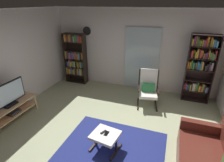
# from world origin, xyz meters

# --- Properties ---
(ground_plane) EXTENTS (7.02, 7.02, 0.00)m
(ground_plane) POSITION_xyz_m (0.00, 0.00, 0.00)
(ground_plane) COLOR #A4AA84
(wall_back) EXTENTS (5.60, 0.06, 2.60)m
(wall_back) POSITION_xyz_m (0.00, 2.90, 1.30)
(wall_back) COLOR silver
(wall_back) RESTS_ON ground
(glass_door_panel) EXTENTS (1.10, 0.01, 2.00)m
(glass_door_panel) POSITION_xyz_m (0.31, 2.83, 1.05)
(glass_door_panel) COLOR silver
(area_rug) EXTENTS (2.07, 2.01, 0.01)m
(area_rug) POSITION_xyz_m (0.35, -0.28, 0.00)
(area_rug) COLOR navy
(area_rug) RESTS_ON ground
(tv_stand) EXTENTS (0.42, 1.34, 0.46)m
(tv_stand) POSITION_xyz_m (-2.29, -0.05, 0.31)
(tv_stand) COLOR tan
(tv_stand) RESTS_ON ground
(television) EXTENTS (0.20, 0.96, 0.57)m
(television) POSITION_xyz_m (-2.29, -0.05, 0.73)
(television) COLOR black
(television) RESTS_ON tv_stand
(bookshelf_near_tv) EXTENTS (0.77, 0.30, 1.77)m
(bookshelf_near_tv) POSITION_xyz_m (-2.01, 2.64, 0.91)
(bookshelf_near_tv) COLOR black
(bookshelf_near_tv) RESTS_ON ground
(bookshelf_near_sofa) EXTENTS (0.74, 0.30, 1.98)m
(bookshelf_near_sofa) POSITION_xyz_m (2.02, 2.63, 1.09)
(bookshelf_near_sofa) COLOR black
(bookshelf_near_sofa) RESTS_ON ground
(lounge_armchair) EXTENTS (0.68, 0.75, 1.02)m
(lounge_armchair) POSITION_xyz_m (0.72, 1.92, 0.53)
(lounge_armchair) COLOR black
(lounge_armchair) RESTS_ON ground
(ottoman) EXTENTS (0.58, 0.55, 0.37)m
(ottoman) POSITION_xyz_m (0.22, -0.14, 0.30)
(ottoman) COLOR white
(ottoman) RESTS_ON ground
(tv_remote) EXTENTS (0.10, 0.15, 0.02)m
(tv_remote) POSITION_xyz_m (0.16, -0.11, 0.38)
(tv_remote) COLOR black
(tv_remote) RESTS_ON ottoman
(cell_phone) EXTENTS (0.08, 0.14, 0.01)m
(cell_phone) POSITION_xyz_m (0.24, -0.12, 0.37)
(cell_phone) COLOR black
(cell_phone) RESTS_ON ottoman
(wall_clock) EXTENTS (0.29, 0.03, 0.29)m
(wall_clock) POSITION_xyz_m (-1.59, 2.82, 1.85)
(wall_clock) COLOR silver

